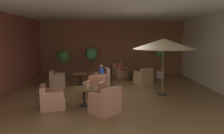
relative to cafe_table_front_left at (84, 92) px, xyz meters
name	(u,v)px	position (x,y,z in m)	size (l,w,h in m)	color
ground_plane	(112,94)	(1.00, 1.66, -0.52)	(9.44, 9.87, 0.02)	brown
wall_back_brick	(112,48)	(1.00, 6.55, 1.23)	(9.44, 0.08, 3.48)	brown
wall_left_accent	(1,53)	(-3.68, 1.66, 1.23)	(0.08, 9.87, 3.48)	brown
wall_right_plain	(222,53)	(5.68, 1.66, 1.23)	(0.08, 9.87, 3.48)	silver
ceiling_slab	(112,10)	(1.00, 1.66, 3.00)	(9.44, 9.87, 0.06)	silver
cafe_table_front_left	(84,92)	(0.00, 0.00, 0.00)	(0.81, 0.81, 0.63)	black
armchair_front_left_north	(105,103)	(0.77, -0.79, -0.18)	(1.09, 1.09, 0.87)	#BA765A
armchair_front_left_east	(95,90)	(0.32, 1.06, -0.19)	(0.95, 0.96, 0.82)	tan
armchair_front_left_south	(52,100)	(-1.06, -0.30, -0.20)	(0.96, 0.93, 0.80)	#B8785A
cafe_table_front_right	(131,72)	(2.07, 4.51, -0.01)	(0.81, 0.81, 0.63)	black
armchair_front_right_north	(120,72)	(1.49, 5.49, -0.19)	(0.98, 0.98, 0.84)	tan
armchair_front_right_east	(144,78)	(2.66, 3.54, -0.18)	(1.03, 1.03, 0.85)	tan
cafe_table_mid_center	(80,77)	(-0.60, 3.14, -0.05)	(0.74, 0.74, 0.63)	black
armchair_mid_center_north	(57,80)	(-1.71, 2.97, -0.20)	(0.82, 0.83, 0.79)	tan
armchair_mid_center_east	(102,79)	(0.51, 3.35, -0.19)	(0.89, 0.87, 0.87)	tan
patio_umbrella_tall_red	(164,44)	(3.10, 1.38, 1.63)	(2.53, 2.53, 2.36)	#2D2D2D
potted_tree_left_corner	(63,58)	(-1.80, 4.86, 0.71)	(0.76, 0.76, 1.71)	#36342B
potted_tree_mid_left	(91,56)	(-0.24, 5.60, 0.79)	(0.75, 0.75, 1.80)	#A86149
potted_tree_mid_right	(161,57)	(3.97, 5.39, 0.75)	(0.68, 0.68, 1.89)	silver
patron_blue_shirt	(120,66)	(1.51, 5.46, 0.18)	(0.44, 0.39, 0.63)	#B64348
patron_by_window	(101,72)	(0.46, 3.34, 0.18)	(0.28, 0.40, 0.65)	#2648A0
iced_drink_cup	(88,86)	(0.13, 0.12, 0.18)	(0.08, 0.08, 0.11)	silver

